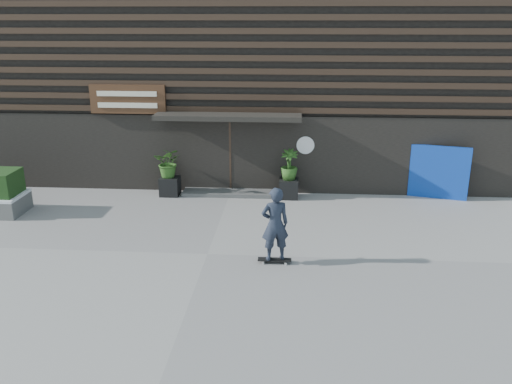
# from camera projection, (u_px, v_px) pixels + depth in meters

# --- Properties ---
(ground) EXTENTS (80.00, 80.00, 0.00)m
(ground) POSITION_uv_depth(u_px,v_px,m) (207.00, 254.00, 12.86)
(ground) COLOR gray
(ground) RESTS_ON ground
(entrance_step) EXTENTS (3.00, 0.80, 0.12)m
(entrance_step) POSITION_uv_depth(u_px,v_px,m) (230.00, 192.00, 17.20)
(entrance_step) COLOR #484845
(entrance_step) RESTS_ON ground
(planter_pot_left) EXTENTS (0.60, 0.60, 0.60)m
(planter_pot_left) POSITION_uv_depth(u_px,v_px,m) (170.00, 186.00, 17.07)
(planter_pot_left) COLOR black
(planter_pot_left) RESTS_ON ground
(bamboo_left) EXTENTS (0.86, 0.75, 0.96)m
(bamboo_left) POSITION_uv_depth(u_px,v_px,m) (169.00, 162.00, 16.82)
(bamboo_left) COLOR #2D591E
(bamboo_left) RESTS_ON planter_pot_left
(planter_pot_right) EXTENTS (0.60, 0.60, 0.60)m
(planter_pot_right) POSITION_uv_depth(u_px,v_px,m) (289.00, 188.00, 16.81)
(planter_pot_right) COLOR black
(planter_pot_right) RESTS_ON ground
(bamboo_right) EXTENTS (0.54, 0.54, 0.96)m
(bamboo_right) POSITION_uv_depth(u_px,v_px,m) (289.00, 165.00, 16.57)
(bamboo_right) COLOR #2D591E
(bamboo_right) RESTS_ON planter_pot_right
(blue_tarp) EXTENTS (1.76, 0.55, 1.68)m
(blue_tarp) POSITION_uv_depth(u_px,v_px,m) (439.00, 172.00, 16.62)
(blue_tarp) COLOR #0B319B
(blue_tarp) RESTS_ON ground
(building) EXTENTS (18.00, 11.00, 8.00)m
(building) POSITION_uv_depth(u_px,v_px,m) (244.00, 56.00, 21.06)
(building) COLOR black
(building) RESTS_ON ground
(skateboarder) EXTENTS (0.78, 0.57, 1.84)m
(skateboarder) POSITION_uv_depth(u_px,v_px,m) (275.00, 224.00, 12.10)
(skateboarder) COLOR black
(skateboarder) RESTS_ON ground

